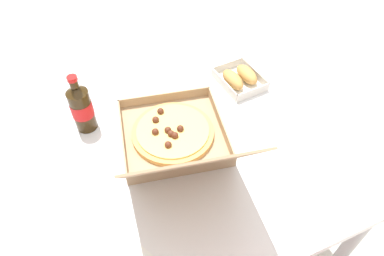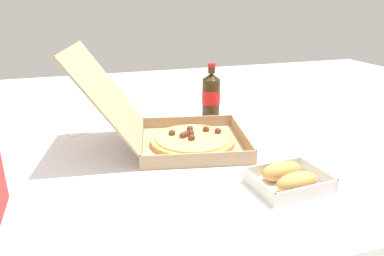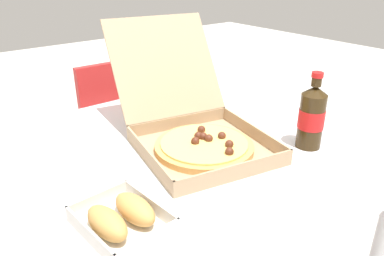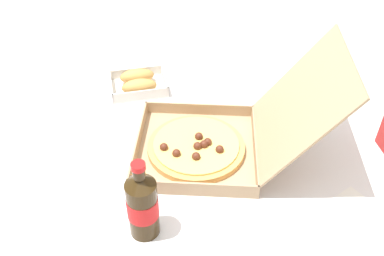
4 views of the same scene
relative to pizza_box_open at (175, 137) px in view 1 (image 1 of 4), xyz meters
The scene contains 5 objects.
ground_plane 0.76m from the pizza_box_open, behind, with size 10.00×10.00×0.00m, color beige.
dining_table 0.14m from the pizza_box_open, behind, with size 1.11×0.98×0.71m.
pizza_box_open is the anchor object (origin of this frame).
bread_side_box 0.41m from the pizza_box_open, 150.31° to the right, with size 0.16×0.20×0.06m.
cola_bottle 0.33m from the pizza_box_open, 40.62° to the right, with size 0.07×0.07×0.22m.
Camera 1 is at (0.32, 0.70, 1.61)m, focal length 32.45 mm.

